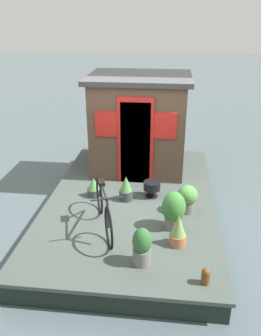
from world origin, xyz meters
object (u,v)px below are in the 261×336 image
at_px(potted_plant_lavender, 174,210).
at_px(charcoal_grill, 152,186).
at_px(houseboat_cabin, 139,123).
at_px(mooring_bollard, 206,276).
at_px(potted_plant_geranium, 142,246).
at_px(potted_plant_basil, 178,231).
at_px(potted_plant_rosemary, 187,198).
at_px(potted_plant_mint, 126,189).
at_px(bicycle, 104,208).
at_px(potted_plant_thyme, 94,187).

bearing_deg(potted_plant_lavender, charcoal_grill, 21.79).
distance_m(houseboat_cabin, mooring_bollard, 4.01).
xyz_separation_m(potted_plant_geranium, mooring_bollard, (-0.31, -0.86, -0.16)).
height_order(potted_plant_basil, potted_plant_rosemary, potted_plant_basil).
relative_size(houseboat_cabin, mooring_bollard, 9.02).
distance_m(houseboat_cabin, potted_plant_mint, 1.78).
xyz_separation_m(potted_plant_rosemary, charcoal_grill, (0.48, 0.65, -0.05)).
bearing_deg(potted_plant_mint, potted_plant_geranium, -165.92).
xyz_separation_m(houseboat_cabin, bicycle, (-2.56, 0.34, -0.68)).
bearing_deg(potted_plant_geranium, houseboat_cabin, 6.05).
bearing_deg(potted_plant_rosemary, potted_plant_basil, 170.44).
height_order(potted_plant_thyme, potted_plant_geranium, potted_plant_geranium).
distance_m(potted_plant_geranium, charcoal_grill, 1.99).
height_order(bicycle, potted_plant_rosemary, bicycle).
relative_size(potted_plant_rosemary, charcoal_grill, 1.56).
bearing_deg(potted_plant_mint, potted_plant_rosemary, -104.85).
relative_size(potted_plant_lavender, charcoal_grill, 2.01).
height_order(potted_plant_thyme, potted_plant_lavender, potted_plant_lavender).
relative_size(potted_plant_basil, charcoal_grill, 1.63).
relative_size(bicycle, potted_plant_geranium, 2.79).
xyz_separation_m(potted_plant_basil, potted_plant_geranium, (-0.50, 0.51, 0.03)).
height_order(potted_plant_thyme, potted_plant_rosemary, potted_plant_rosemary).
height_order(houseboat_cabin, bicycle, houseboat_cabin).
distance_m(potted_plant_basil, potted_plant_mint, 1.62).
bearing_deg(houseboat_cabin, potted_plant_rosemary, -151.17).
xyz_separation_m(potted_plant_geranium, charcoal_grill, (1.99, -0.02, -0.07)).
bearing_deg(houseboat_cabin, charcoal_grill, -164.72).
bearing_deg(potted_plant_mint, potted_plant_lavender, -133.59).
height_order(potted_plant_mint, mooring_bollard, potted_plant_mint).
distance_m(potted_plant_mint, charcoal_grill, 0.51).
bearing_deg(potted_plant_basil, potted_plant_thyme, 49.09).
distance_m(potted_plant_basil, charcoal_grill, 1.57).
bearing_deg(bicycle, potted_plant_geranium, -140.04).
relative_size(potted_plant_thyme, mooring_bollard, 1.62).
bearing_deg(potted_plant_geranium, bicycle, 39.96).
relative_size(potted_plant_lavender, potted_plant_rosemary, 1.29).
height_order(bicycle, potted_plant_mint, bicycle).
height_order(potted_plant_basil, potted_plant_mint, potted_plant_basil).
bearing_deg(charcoal_grill, potted_plant_mint, 110.55).
bearing_deg(potted_plant_geranium, potted_plant_rosemary, -24.15).
xyz_separation_m(houseboat_cabin, potted_plant_rosemary, (-1.88, -1.04, -0.78)).
xyz_separation_m(houseboat_cabin, potted_plant_mint, (-1.58, 0.09, -0.82)).
xyz_separation_m(potted_plant_mint, potted_plant_rosemary, (-0.30, -1.13, 0.04)).
relative_size(bicycle, potted_plant_basil, 3.04).
xyz_separation_m(potted_plant_thyme, potted_plant_rosemary, (-0.37, -1.77, 0.09)).
height_order(potted_plant_basil, mooring_bollard, potted_plant_basil).
height_order(potted_plant_lavender, charcoal_grill, potted_plant_lavender).
bearing_deg(charcoal_grill, bicycle, 148.23).
bearing_deg(potted_plant_geranium, charcoal_grill, -0.69).
distance_m(potted_plant_lavender, potted_plant_rosemary, 0.60).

